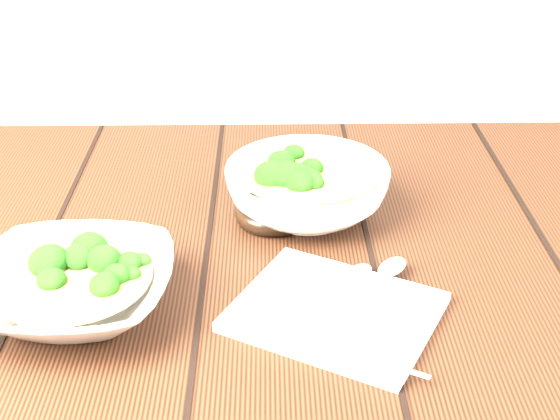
# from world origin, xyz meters

# --- Properties ---
(table) EXTENTS (1.20, 0.80, 0.75)m
(table) POSITION_xyz_m (0.00, 0.00, 0.63)
(table) COLOR #32180E
(table) RESTS_ON ground
(soup_bowl_front) EXTENTS (0.22, 0.22, 0.06)m
(soup_bowl_front) POSITION_xyz_m (-0.15, -0.11, 0.78)
(soup_bowl_front) COLOR silver
(soup_bowl_front) RESTS_ON table
(soup_bowl_back) EXTENTS (0.24, 0.24, 0.08)m
(soup_bowl_back) POSITION_xyz_m (0.11, 0.10, 0.79)
(soup_bowl_back) COLOR silver
(soup_bowl_back) RESTS_ON table
(trivet) EXTENTS (0.12, 0.12, 0.03)m
(trivet) POSITION_xyz_m (0.06, 0.08, 0.76)
(trivet) COLOR black
(trivet) RESTS_ON table
(napkin) EXTENTS (0.26, 0.24, 0.01)m
(napkin) POSITION_xyz_m (0.13, -0.13, 0.76)
(napkin) COLOR beige
(napkin) RESTS_ON table
(spoon_left) EXTENTS (0.11, 0.15, 0.01)m
(spoon_left) POSITION_xyz_m (0.14, -0.10, 0.76)
(spoon_left) COLOR #BBB6A5
(spoon_left) RESTS_ON napkin
(spoon_right) EXTENTS (0.11, 0.15, 0.01)m
(spoon_right) POSITION_xyz_m (0.18, -0.08, 0.76)
(spoon_right) COLOR #BBB6A5
(spoon_right) RESTS_ON napkin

